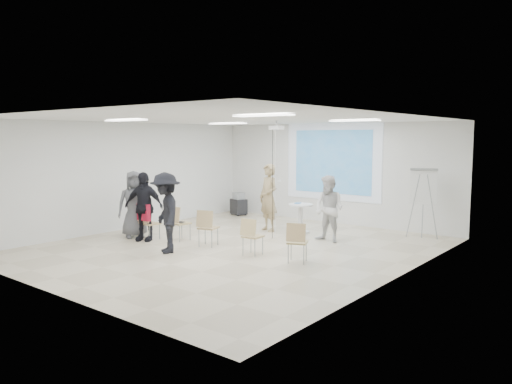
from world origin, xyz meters
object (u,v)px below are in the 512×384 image
Objects in this scene: chair_center at (207,225)px; audience_left at (144,201)px; chair_left_inner at (178,220)px; chair_right_far at (297,239)px; laptop at (181,222)px; audience_outer at (134,200)px; pedestal_table at (300,216)px; chair_right_inner at (251,234)px; player_right at (329,205)px; audience_mid at (166,207)px; chair_left_mid at (148,221)px; player_left at (269,193)px; flipchart_easel at (423,187)px; av_cart at (239,205)px; chair_far_left at (139,219)px.

audience_left is (-1.74, -0.46, 0.47)m from chair_center.
chair_left_inner is 3.57m from chair_right_far.
audience_outer reaches higher than laptop.
chair_right_inner is at bearing -78.03° from pedestal_table.
player_right is 0.89× the size of audience_mid.
chair_right_inner is (3.11, 0.29, 0.01)m from chair_left_mid.
player_right reaches higher than chair_left_inner.
player_left is 2.72m from chair_left_inner.
chair_left_inner is (-3.00, -2.25, -0.40)m from player_right.
audience_left is at bearing -127.36° from pedestal_table.
flipchart_easel is at bearing 45.70° from chair_left_inner.
player_right is 3.77m from chair_left_inner.
chair_right_far is (0.57, -2.26, -0.41)m from player_right.
player_left is 3.09m from av_cart.
player_right reaches higher than chair_right_inner.
laptop is at bearing -137.76° from player_right.
audience_mid is 2.73× the size of av_cart.
chair_left_inner is 0.45× the size of audience_outer.
audience_mid is 6.45m from flipchart_easel.
chair_far_left is 4.48m from av_cart.
chair_left_mid reaches higher than laptop.
pedestal_table is at bearing 56.39° from chair_center.
chair_far_left is at bearing 174.81° from chair_left_mid.
av_cart is at bearing 36.17° from audience_outer.
player_left is 3.54m from chair_far_left.
chair_far_left is 0.92× the size of chair_left_inner.
player_right is 4.90m from chair_far_left.
audience_mid is at bearing -47.48° from av_cart.
player_left is 1.15× the size of player_right.
chair_right_far reaches higher than chair_right_inner.
audience_left is (0.46, -0.20, 0.51)m from chair_far_left.
player_right is 4.98m from audience_outer.
pedestal_table reaches higher than laptop.
chair_far_left is at bearing -66.07° from av_cart.
flipchart_easel is (4.66, 3.97, 0.86)m from laptop.
audience_mid is at bearing 175.85° from chair_right_far.
audience_left is 7.06m from flipchart_easel.
chair_right_inner is at bearing 159.35° from chair_right_far.
audience_mid is at bearing -145.76° from flipchart_easel.
player_right is 2.27× the size of chair_left_mid.
audience_mid reaches higher than chair_left_inner.
pedestal_table is at bearing 105.95° from audience_mid.
audience_outer is (-0.07, -0.08, 0.49)m from chair_far_left.
flipchart_easel is 2.40× the size of av_cart.
audience_left reaches higher than chair_right_inner.
chair_left_mid is 3.13m from chair_right_inner.
chair_far_left is 0.42× the size of audience_outer.
chair_far_left is 7.33m from flipchart_easel.
flipchart_easel is at bearing 54.14° from player_right.
chair_left_mid is at bearing 172.41° from chair_center.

